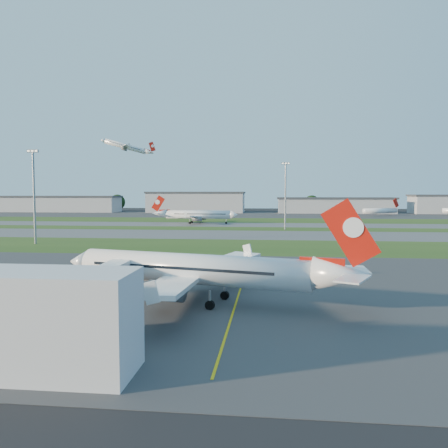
# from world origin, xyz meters

# --- Properties ---
(ground) EXTENTS (700.00, 700.00, 0.00)m
(ground) POSITION_xyz_m (0.00, 0.00, 0.00)
(ground) COLOR black
(ground) RESTS_ON ground
(apron_near) EXTENTS (300.00, 70.00, 0.01)m
(apron_near) POSITION_xyz_m (0.00, 0.00, 0.01)
(apron_near) COLOR #333335
(apron_near) RESTS_ON ground
(grass_strip_a) EXTENTS (300.00, 34.00, 0.01)m
(grass_strip_a) POSITION_xyz_m (0.00, 52.00, 0.01)
(grass_strip_a) COLOR #284617
(grass_strip_a) RESTS_ON ground
(taxiway_a) EXTENTS (300.00, 32.00, 0.01)m
(taxiway_a) POSITION_xyz_m (0.00, 85.00, 0.01)
(taxiway_a) COLOR #515154
(taxiway_a) RESTS_ON ground
(grass_strip_b) EXTENTS (300.00, 18.00, 0.01)m
(grass_strip_b) POSITION_xyz_m (0.00, 110.00, 0.01)
(grass_strip_b) COLOR #284617
(grass_strip_b) RESTS_ON ground
(taxiway_b) EXTENTS (300.00, 26.00, 0.01)m
(taxiway_b) POSITION_xyz_m (0.00, 132.00, 0.01)
(taxiway_b) COLOR #515154
(taxiway_b) RESTS_ON ground
(grass_strip_c) EXTENTS (300.00, 40.00, 0.01)m
(grass_strip_c) POSITION_xyz_m (0.00, 165.00, 0.01)
(grass_strip_c) COLOR #284617
(grass_strip_c) RESTS_ON ground
(apron_far) EXTENTS (400.00, 80.00, 0.01)m
(apron_far) POSITION_xyz_m (0.00, 225.00, 0.01)
(apron_far) COLOR #333335
(apron_far) RESTS_ON ground
(yellow_line) EXTENTS (0.25, 60.00, 0.02)m
(yellow_line) POSITION_xyz_m (5.00, 0.00, 0.00)
(yellow_line) COLOR gold
(yellow_line) RESTS_ON ground
(jet_bridge) EXTENTS (4.20, 26.90, 6.20)m
(jet_bridge) POSITION_xyz_m (-9.81, -15.24, 4.01)
(jet_bridge) COLOR silver
(jet_bridge) RESTS_ON ground
(airliner_parked) EXTENTS (37.52, 31.45, 11.90)m
(airliner_parked) POSITION_xyz_m (-0.37, -7.03, 4.18)
(airliner_parked) COLOR white
(airliner_parked) RESTS_ON ground
(airliner_taxiing) EXTENTS (37.36, 31.70, 11.66)m
(airliner_taxiing) POSITION_xyz_m (-24.18, 137.77, 4.09)
(airliner_taxiing) COLOR white
(airliner_taxiing) RESTS_ON ground
(airliner_departing) EXTENTS (29.93, 25.22, 9.64)m
(airliner_departing) POSITION_xyz_m (-79.72, 202.53, 42.81)
(airliner_departing) COLOR white
(mini_jet_near) EXTENTS (25.41, 16.22, 9.48)m
(mini_jet_near) POSITION_xyz_m (77.09, 217.12, 3.28)
(mini_jet_near) COLOR white
(mini_jet_near) RESTS_ON ground
(light_mast_west) EXTENTS (3.20, 0.70, 25.80)m
(light_mast_west) POSITION_xyz_m (-55.00, 52.00, 14.81)
(light_mast_west) COLOR gray
(light_mast_west) RESTS_ON ground
(light_mast_centre) EXTENTS (3.20, 0.70, 25.80)m
(light_mast_centre) POSITION_xyz_m (15.00, 108.00, 14.81)
(light_mast_centre) COLOR gray
(light_mast_centre) RESTS_ON ground
(hangar_far_west) EXTENTS (91.80, 23.00, 12.20)m
(hangar_far_west) POSITION_xyz_m (-150.00, 255.00, 6.14)
(hangar_far_west) COLOR #97999E
(hangar_far_west) RESTS_ON ground
(hangar_west) EXTENTS (71.40, 23.00, 15.20)m
(hangar_west) POSITION_xyz_m (-45.00, 255.00, 7.64)
(hangar_west) COLOR #97999E
(hangar_west) RESTS_ON ground
(hangar_east) EXTENTS (81.60, 23.00, 11.20)m
(hangar_east) POSITION_xyz_m (55.00, 255.00, 5.64)
(hangar_east) COLOR #97999E
(hangar_east) RESTS_ON ground
(tree_far_west) EXTENTS (11.00, 11.00, 12.00)m
(tree_far_west) POSITION_xyz_m (-190.00, 268.00, 6.49)
(tree_far_west) COLOR black
(tree_far_west) RESTS_ON ground
(tree_west) EXTENTS (12.10, 12.10, 13.20)m
(tree_west) POSITION_xyz_m (-110.00, 270.00, 7.14)
(tree_west) COLOR black
(tree_west) RESTS_ON ground
(tree_mid_west) EXTENTS (9.90, 9.90, 10.80)m
(tree_mid_west) POSITION_xyz_m (-20.00, 266.00, 5.84)
(tree_mid_west) COLOR black
(tree_mid_west) RESTS_ON ground
(tree_mid_east) EXTENTS (11.55, 11.55, 12.60)m
(tree_mid_east) POSITION_xyz_m (40.00, 269.00, 6.81)
(tree_mid_east) COLOR black
(tree_mid_east) RESTS_ON ground
(tree_east) EXTENTS (10.45, 10.45, 11.40)m
(tree_east) POSITION_xyz_m (115.00, 267.00, 6.16)
(tree_east) COLOR black
(tree_east) RESTS_ON ground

